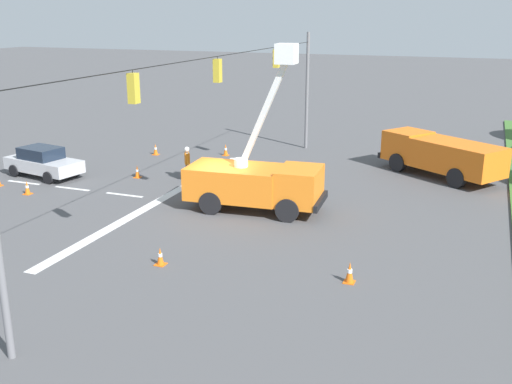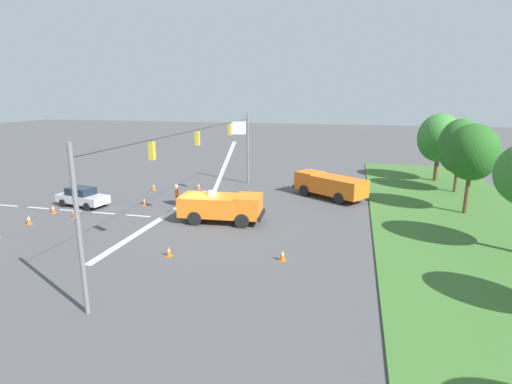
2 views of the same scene
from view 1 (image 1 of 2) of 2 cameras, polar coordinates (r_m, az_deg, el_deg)
ground_plane at (r=26.75m, az=-3.18°, el=-1.43°), size 200.00×200.00×0.00m
lane_markings at (r=28.87m, az=-11.56°, el=-0.37°), size 17.60×15.25×0.01m
signal_gantry at (r=25.72m, az=-3.34°, el=7.99°), size 26.20×0.33×7.20m
utility_truck_bucket_lift at (r=25.93m, az=0.00°, el=1.17°), size 2.85×6.10×7.14m
utility_truck_support_near at (r=32.83m, az=17.17°, el=3.48°), size 5.62×6.81×2.08m
sedan_silver at (r=33.44m, az=-19.61°, el=2.73°), size 2.52×4.55×1.56m
road_worker at (r=30.90m, az=-6.57°, el=2.90°), size 0.56×0.42×1.77m
traffic_cone_foreground_right at (r=31.98m, az=-11.24°, el=1.92°), size 0.36×0.36×0.67m
traffic_cone_mid_left at (r=19.55m, az=8.91°, el=-7.58°), size 0.36×0.36×0.71m
traffic_cone_mid_right at (r=36.33m, az=-2.91°, el=4.02°), size 0.36×0.36×0.70m
traffic_cone_near_bucket at (r=30.51m, az=-20.97°, el=0.37°), size 0.36×0.36×0.65m
traffic_cone_lane_edge_a at (r=20.88m, az=-9.11°, el=-6.09°), size 0.36×0.36×0.64m
traffic_cone_lane_edge_b at (r=36.99m, az=-9.55°, el=4.03°), size 0.36×0.36×0.69m
traffic_cone_far_left at (r=29.92m, az=0.26°, el=1.18°), size 0.36×0.36×0.63m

